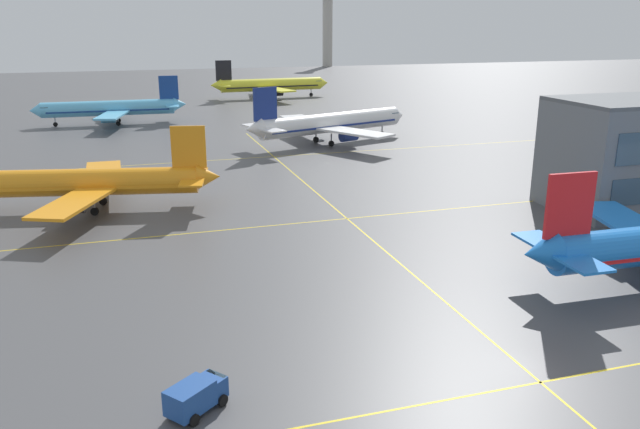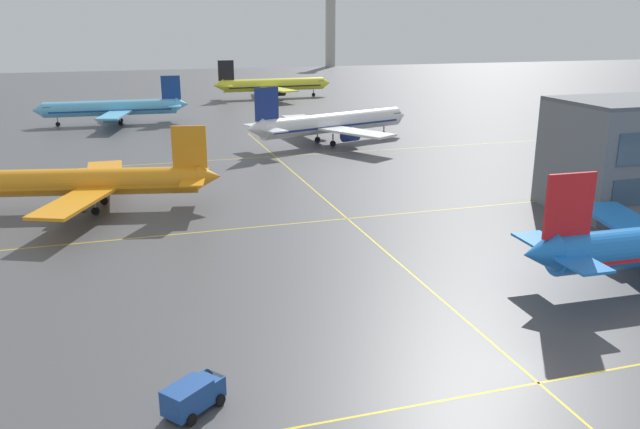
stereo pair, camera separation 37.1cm
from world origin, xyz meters
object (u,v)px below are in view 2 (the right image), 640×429
airliner_far_left_stand (113,108)px  control_tower (330,21)px  service_truck_red_van (194,395)px  airliner_far_right_stand (272,85)px  airliner_third_row (331,123)px  airliner_second_row (87,182)px

airliner_far_left_stand → control_tower: control_tower is taller
service_truck_red_van → airliner_far_right_stand: bearing=75.4°
airliner_far_left_stand → airliner_far_right_stand: size_ratio=0.93×
airliner_third_row → airliner_far_left_stand: (-41.99, 39.03, -0.33)m
service_truck_red_van → control_tower: 315.48m
airliner_second_row → airliner_far_right_stand: bearing=66.1°
airliner_far_left_stand → airliner_far_right_stand: airliner_far_right_stand is taller
airliner_second_row → airliner_third_row: airliner_third_row is taller
airliner_third_row → airliner_far_right_stand: (6.28, 80.08, -0.03)m
airliner_second_row → airliner_far_left_stand: airliner_far_left_stand is taller
airliner_third_row → airliner_second_row: bearing=-141.6°
airliner_far_left_stand → control_tower: (109.70, 171.79, 19.55)m
airliner_far_right_stand → airliner_far_left_stand: bearing=-139.6°
airliner_second_row → control_tower: bearing=65.4°
airliner_far_left_stand → control_tower: 204.77m
airliner_second_row → airliner_third_row: bearing=38.4°
airliner_far_right_stand → service_truck_red_van: bearing=-104.6°
airliner_far_left_stand → airliner_far_right_stand: (48.27, 41.05, 0.30)m
airliner_second_row → airliner_far_right_stand: (51.45, 115.84, 0.36)m
airliner_second_row → airliner_far_left_stand: bearing=87.6°
airliner_third_row → airliner_far_left_stand: airliner_third_row is taller
airliner_far_left_stand → control_tower: size_ratio=0.88×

